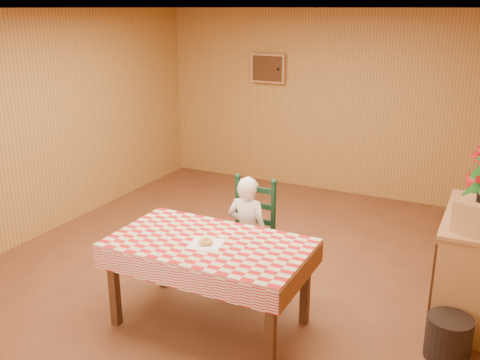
{
  "coord_description": "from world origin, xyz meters",
  "views": [
    {
      "loc": [
        2.28,
        -4.37,
        2.61
      ],
      "look_at": [
        0.0,
        0.2,
        0.95
      ],
      "focal_mm": 40.0,
      "sensor_mm": 36.0,
      "label": 1
    }
  ],
  "objects_px": {
    "shelf_unit": "(471,264)",
    "seated_child": "(247,233)",
    "ladder_chair": "(250,236)",
    "storage_bin": "(448,338)",
    "dining_table": "(209,251)",
    "crate": "(478,217)"
  },
  "relations": [
    {
      "from": "seated_child",
      "to": "shelf_unit",
      "type": "relative_size",
      "value": 0.91
    },
    {
      "from": "dining_table",
      "to": "storage_bin",
      "type": "bearing_deg",
      "value": 12.29
    },
    {
      "from": "seated_child",
      "to": "crate",
      "type": "bearing_deg",
      "value": -178.05
    },
    {
      "from": "seated_child",
      "to": "shelf_unit",
      "type": "height_order",
      "value": "seated_child"
    },
    {
      "from": "dining_table",
      "to": "crate",
      "type": "height_order",
      "value": "crate"
    },
    {
      "from": "ladder_chair",
      "to": "dining_table",
      "type": "bearing_deg",
      "value": -90.0
    },
    {
      "from": "dining_table",
      "to": "shelf_unit",
      "type": "height_order",
      "value": "shelf_unit"
    },
    {
      "from": "shelf_unit",
      "to": "storage_bin",
      "type": "xyz_separation_m",
      "value": [
        -0.07,
        -0.79,
        -0.29
      ]
    },
    {
      "from": "ladder_chair",
      "to": "seated_child",
      "type": "relative_size",
      "value": 0.96
    },
    {
      "from": "ladder_chair",
      "to": "storage_bin",
      "type": "distance_m",
      "value": 1.95
    },
    {
      "from": "shelf_unit",
      "to": "crate",
      "type": "xyz_separation_m",
      "value": [
        0.01,
        -0.4,
        0.59
      ]
    },
    {
      "from": "crate",
      "to": "storage_bin",
      "type": "bearing_deg",
      "value": -101.55
    },
    {
      "from": "ladder_chair",
      "to": "crate",
      "type": "xyz_separation_m",
      "value": [
        1.96,
        0.01,
        0.55
      ]
    },
    {
      "from": "dining_table",
      "to": "storage_bin",
      "type": "height_order",
      "value": "dining_table"
    },
    {
      "from": "storage_bin",
      "to": "dining_table",
      "type": "bearing_deg",
      "value": -167.71
    },
    {
      "from": "dining_table",
      "to": "crate",
      "type": "relative_size",
      "value": 5.52
    },
    {
      "from": "dining_table",
      "to": "ladder_chair",
      "type": "xyz_separation_m",
      "value": [
        0.0,
        0.79,
        -0.18
      ]
    },
    {
      "from": "ladder_chair",
      "to": "seated_child",
      "type": "distance_m",
      "value": 0.08
    },
    {
      "from": "shelf_unit",
      "to": "seated_child",
      "type": "bearing_deg",
      "value": -166.55
    },
    {
      "from": "crate",
      "to": "dining_table",
      "type": "bearing_deg",
      "value": -157.89
    },
    {
      "from": "seated_child",
      "to": "storage_bin",
      "type": "bearing_deg",
      "value": 170.34
    },
    {
      "from": "ladder_chair",
      "to": "seated_child",
      "type": "bearing_deg",
      "value": -90.0
    }
  ]
}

